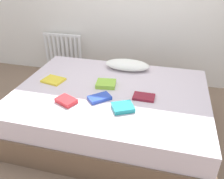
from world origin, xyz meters
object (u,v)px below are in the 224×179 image
(pillow, at_px, (127,65))
(textbook_maroon, at_px, (144,97))
(bed, at_px, (111,110))
(textbook_red, at_px, (66,101))
(radiator, at_px, (63,51))
(textbook_lime, at_px, (106,84))
(textbook_teal, at_px, (123,107))
(textbook_yellow, at_px, (53,80))
(textbook_blue, at_px, (100,98))

(pillow, height_order, textbook_maroon, pillow)
(bed, xyz_separation_m, textbook_red, (-0.35, -0.33, 0.27))
(radiator, xyz_separation_m, textbook_lime, (1.03, -1.12, 0.13))
(pillow, distance_m, textbook_maroon, 0.68)
(textbook_teal, bearing_deg, textbook_yellow, 129.98)
(textbook_yellow, bearing_deg, textbook_red, -37.52)
(radiator, relative_size, pillow, 1.15)
(radiator, distance_m, textbook_lime, 1.52)
(textbook_maroon, bearing_deg, bed, 170.23)
(radiator, bearing_deg, bed, -47.49)
(textbook_blue, relative_size, textbook_red, 1.11)
(textbook_lime, xyz_separation_m, textbook_blue, (0.01, -0.28, -0.00))
(radiator, xyz_separation_m, textbook_yellow, (0.43, -1.16, 0.12))
(radiator, xyz_separation_m, textbook_teal, (1.29, -1.51, 0.13))
(bed, bearing_deg, textbook_teal, -57.82)
(bed, distance_m, textbook_blue, 0.34)
(textbook_red, bearing_deg, textbook_maroon, 45.65)
(bed, height_order, textbook_maroon, textbook_maroon)
(pillow, xyz_separation_m, textbook_red, (-0.41, -0.88, -0.04))
(radiator, xyz_separation_m, textbook_red, (0.75, -1.53, 0.13))
(radiator, bearing_deg, pillow, -29.26)
(textbook_teal, distance_m, textbook_blue, 0.28)
(bed, height_order, textbook_teal, textbook_teal)
(textbook_teal, bearing_deg, radiator, 102.45)
(radiator, bearing_deg, textbook_lime, -47.49)
(textbook_maroon, distance_m, textbook_yellow, 1.03)
(pillow, distance_m, textbook_red, 0.97)
(textbook_blue, bearing_deg, bed, 30.74)
(radiator, relative_size, textbook_maroon, 2.96)
(bed, bearing_deg, pillow, 83.54)
(textbook_blue, height_order, textbook_red, textbook_red)
(bed, height_order, radiator, radiator)
(bed, relative_size, textbook_teal, 10.76)
(pillow, xyz_separation_m, textbook_blue, (-0.12, -0.75, -0.04))
(bed, xyz_separation_m, textbook_lime, (-0.07, 0.08, 0.27))
(bed, distance_m, textbook_teal, 0.46)
(textbook_blue, bearing_deg, textbook_teal, -65.79)
(textbook_lime, relative_size, textbook_blue, 0.96)
(bed, relative_size, textbook_red, 10.58)
(textbook_red, bearing_deg, textbook_teal, 27.38)
(radiator, distance_m, pillow, 1.34)
(textbook_maroon, xyz_separation_m, textbook_blue, (-0.41, -0.13, 0.01))
(textbook_blue, distance_m, textbook_red, 0.32)
(bed, xyz_separation_m, textbook_yellow, (-0.67, 0.04, 0.26))
(bed, bearing_deg, textbook_blue, -106.70)
(textbook_maroon, bearing_deg, textbook_red, -158.35)
(textbook_yellow, relative_size, textbook_blue, 1.06)
(textbook_maroon, distance_m, textbook_red, 0.75)
(radiator, xyz_separation_m, textbook_blue, (1.04, -1.40, 0.12))
(textbook_maroon, height_order, textbook_blue, textbook_blue)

